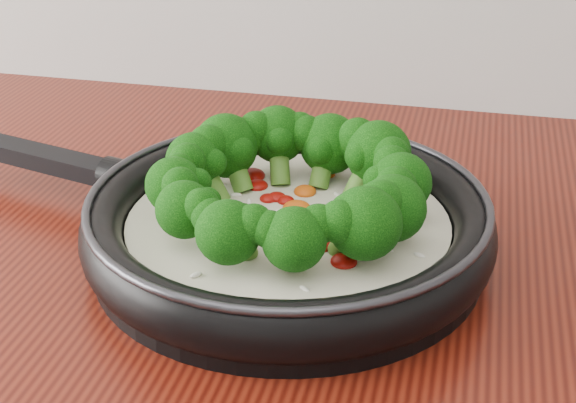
# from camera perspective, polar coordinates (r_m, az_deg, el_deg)

# --- Properties ---
(skillet) EXTENTS (0.54, 0.40, 0.10)m
(skillet) POSITION_cam_1_polar(r_m,az_deg,el_deg) (0.66, -0.08, -0.84)
(skillet) COLOR black
(skillet) RESTS_ON counter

